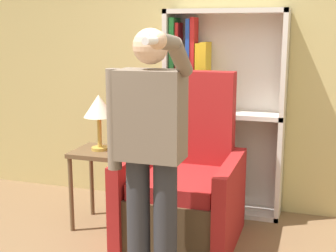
{
  "coord_description": "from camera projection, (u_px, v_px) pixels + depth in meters",
  "views": [
    {
      "loc": [
        0.72,
        -2.18,
        1.64
      ],
      "look_at": [
        -0.23,
        0.79,
        1.0
      ],
      "focal_mm": 50.0,
      "sensor_mm": 36.0,
      "label": 1
    }
  ],
  "objects": [
    {
      "name": "wall_back",
      "position": [
        235.0,
        57.0,
        4.19
      ],
      "size": [
        8.0,
        0.06,
        2.8
      ],
      "color": "tan",
      "rests_on": "ground_plane"
    },
    {
      "name": "bookcase",
      "position": [
        209.0,
        115.0,
        4.2
      ],
      "size": [
        1.06,
        0.28,
        1.81
      ],
      "color": "silver",
      "rests_on": "ground_plane"
    },
    {
      "name": "armchair",
      "position": [
        184.0,
        190.0,
        3.71
      ],
      "size": [
        0.87,
        0.89,
        1.31
      ],
      "color": "#4C3823",
      "rests_on": "ground_plane"
    },
    {
      "name": "person_standing",
      "position": [
        150.0,
        146.0,
        2.86
      ],
      "size": [
        0.55,
        0.78,
        1.65
      ],
      "color": "#2D2D33",
      "rests_on": "ground_plane"
    },
    {
      "name": "side_table",
      "position": [
        101.0,
        165.0,
        3.9
      ],
      "size": [
        0.42,
        0.42,
        0.66
      ],
      "color": "brown",
      "rests_on": "ground_plane"
    },
    {
      "name": "table_lamp",
      "position": [
        99.0,
        108.0,
        3.8
      ],
      "size": [
        0.25,
        0.25,
        0.46
      ],
      "color": "gold",
      "rests_on": "side_table"
    }
  ]
}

